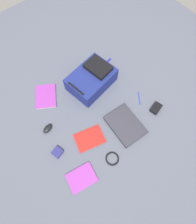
% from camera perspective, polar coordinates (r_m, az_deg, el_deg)
% --- Properties ---
extents(ground_plane, '(3.51, 3.51, 0.00)m').
position_cam_1_polar(ground_plane, '(1.68, -1.05, -0.55)').
color(ground_plane, '#4C5160').
extents(backpack, '(0.37, 0.47, 0.20)m').
position_cam_1_polar(backpack, '(1.76, -1.94, 10.22)').
color(backpack, navy).
rests_on(backpack, ground_plane).
extents(laptop, '(0.35, 0.27, 0.03)m').
position_cam_1_polar(laptop, '(1.64, 8.49, -3.95)').
color(laptop, '#24242C').
rests_on(laptop, ground_plane).
extents(book_red, '(0.23, 0.28, 0.01)m').
position_cam_1_polar(book_red, '(1.60, -2.64, -8.23)').
color(book_red, silver).
rests_on(book_red, ground_plane).
extents(book_comic, '(0.31, 0.29, 0.02)m').
position_cam_1_polar(book_comic, '(1.82, -15.89, 4.71)').
color(book_comic, silver).
rests_on(book_comic, ground_plane).
extents(book_blue, '(0.20, 0.25, 0.01)m').
position_cam_1_polar(book_blue, '(1.55, -5.10, -19.70)').
color(book_blue, silver).
rests_on(book_blue, ground_plane).
extents(computer_mouse, '(0.08, 0.11, 0.04)m').
position_cam_1_polar(computer_mouse, '(1.67, -15.38, -5.00)').
color(computer_mouse, black).
rests_on(computer_mouse, ground_plane).
extents(cable_coil, '(0.11, 0.11, 0.01)m').
position_cam_1_polar(cable_coil, '(1.57, 4.46, -14.25)').
color(cable_coil, black).
rests_on(cable_coil, ground_plane).
extents(power_brick, '(0.09, 0.12, 0.04)m').
position_cam_1_polar(power_brick, '(1.77, 17.62, 1.11)').
color(power_brick, black).
rests_on(power_brick, ground_plane).
extents(pen_black, '(0.11, 0.09, 0.01)m').
position_cam_1_polar(pen_black, '(1.79, 12.68, 4.24)').
color(pen_black, '#1933B2').
rests_on(pen_black, ground_plane).
extents(earbud_pouch, '(0.09, 0.09, 0.03)m').
position_cam_1_polar(earbud_pouch, '(1.60, -12.50, -12.09)').
color(earbud_pouch, navy).
rests_on(earbud_pouch, ground_plane).
extents(usb_stick, '(0.03, 0.06, 0.01)m').
position_cam_1_polar(usb_stick, '(2.00, 3.39, 15.76)').
color(usb_stick, '#191999').
rests_on(usb_stick, ground_plane).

